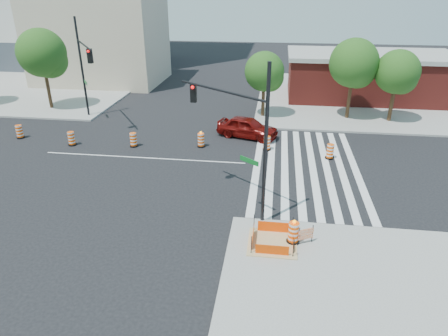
{
  "coord_description": "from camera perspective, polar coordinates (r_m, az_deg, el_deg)",
  "views": [
    {
      "loc": [
        8.83,
        -24.13,
        10.88
      ],
      "look_at": [
        6.1,
        -3.91,
        1.4
      ],
      "focal_mm": 32.0,
      "sensor_mm": 36.0,
      "label": 1
    }
  ],
  "objects": [
    {
      "name": "tree_north_e",
      "position": [
        36.45,
        23.53,
        12.17
      ],
      "size": [
        3.61,
        3.58,
        6.09
      ],
      "color": "#382314",
      "rests_on": "ground"
    },
    {
      "name": "ground",
      "position": [
        27.91,
        -11.43,
        1.45
      ],
      "size": [
        120.0,
        120.0,
        0.0
      ],
      "primitive_type": "plane",
      "color": "black",
      "rests_on": "ground"
    },
    {
      "name": "excavation_pit",
      "position": [
        18.51,
        6.91,
        -10.45
      ],
      "size": [
        2.2,
        2.2,
        0.9
      ],
      "color": "tan",
      "rests_on": "ground"
    },
    {
      "name": "lane_centerline",
      "position": [
        27.9,
        -11.43,
        1.46
      ],
      "size": [
        14.0,
        0.12,
        0.01
      ],
      "primitive_type": "cube",
      "color": "silver",
      "rests_on": "ground"
    },
    {
      "name": "sidewalk_ne",
      "position": [
        44.45,
        19.61,
        9.42
      ],
      "size": [
        22.0,
        22.0,
        0.15
      ],
      "primitive_type": "cube",
      "color": "gray",
      "rests_on": "ground"
    },
    {
      "name": "median_drum_5",
      "position": [
        27.99,
        14.9,
        2.23
      ],
      "size": [
        0.6,
        0.6,
        1.02
      ],
      "color": "black",
      "rests_on": "ground"
    },
    {
      "name": "median_drum_2",
      "position": [
        29.86,
        -12.81,
        3.89
      ],
      "size": [
        0.6,
        0.6,
        1.02
      ],
      "color": "black",
      "rests_on": "ground"
    },
    {
      "name": "median_drum_0",
      "position": [
        34.55,
        -27.17,
        4.59
      ],
      "size": [
        0.6,
        0.6,
        1.02
      ],
      "color": "black",
      "rests_on": "ground"
    },
    {
      "name": "tree_north_b",
      "position": [
        40.74,
        -24.47,
        14.39
      ],
      "size": [
        4.32,
        4.32,
        7.35
      ],
      "color": "#382314",
      "rests_on": "ground"
    },
    {
      "name": "signal_pole_se",
      "position": [
        19.14,
        2.29,
        6.26
      ],
      "size": [
        4.75,
        3.67,
        7.76
      ],
      "rotation": [
        0.0,
        0.0,
        2.49
      ],
      "color": "black",
      "rests_on": "ground"
    },
    {
      "name": "pit_drum",
      "position": [
        18.48,
        9.88,
        -9.16
      ],
      "size": [
        0.6,
        0.6,
        1.18
      ],
      "color": "black",
      "rests_on": "ground"
    },
    {
      "name": "tree_north_c",
      "position": [
        35.16,
        5.84,
        13.25
      ],
      "size": [
        3.37,
        3.37,
        5.73
      ],
      "color": "#382314",
      "rests_on": "ground"
    },
    {
      "name": "signal_pole_nw",
      "position": [
        35.32,
        -19.39,
        14.11
      ],
      "size": [
        3.65,
        5.26,
        8.29
      ],
      "rotation": [
        0.0,
        0.0,
        -0.97
      ],
      "color": "black",
      "rests_on": "ground"
    },
    {
      "name": "beige_midrise",
      "position": [
        50.96,
        -17.31,
        17.24
      ],
      "size": [
        14.0,
        10.0,
        10.0
      ],
      "primitive_type": "cube",
      "color": "#C2AF94",
      "rests_on": "ground"
    },
    {
      "name": "sidewalk_nw",
      "position": [
        51.1,
        -24.66,
        10.49
      ],
      "size": [
        22.0,
        22.0,
        0.15
      ],
      "primitive_type": "cube",
      "color": "gray",
      "rests_on": "ground"
    },
    {
      "name": "median_drum_1",
      "position": [
        31.42,
        -20.95,
        3.89
      ],
      "size": [
        0.6,
        0.6,
        1.02
      ],
      "color": "black",
      "rests_on": "ground"
    },
    {
      "name": "median_drum_3",
      "position": [
        29.11,
        -3.3,
        3.96
      ],
      "size": [
        0.6,
        0.6,
        1.18
      ],
      "color": "black",
      "rests_on": "ground"
    },
    {
      "name": "median_drum_4",
      "position": [
        28.63,
        6.16,
        3.47
      ],
      "size": [
        0.6,
        0.6,
        1.02
      ],
      "color": "black",
      "rests_on": "ground"
    },
    {
      "name": "barricade",
      "position": [
        18.51,
        11.61,
        -9.24
      ],
      "size": [
        0.7,
        0.38,
        0.9
      ],
      "rotation": [
        0.0,
        0.0,
        0.48
      ],
      "color": "#FF5105",
      "rests_on": "ground"
    },
    {
      "name": "crosswalk_east",
      "position": [
        26.56,
        11.57,
        0.21
      ],
      "size": [
        6.75,
        13.5,
        0.01
      ],
      "color": "silver",
      "rests_on": "ground"
    },
    {
      "name": "tree_north_d",
      "position": [
        35.94,
        18.07,
        13.71
      ],
      "size": [
        4.05,
        4.05,
        6.88
      ],
      "color": "#382314",
      "rests_on": "ground"
    },
    {
      "name": "brick_storefront",
      "position": [
        43.96,
        20.03,
        12.23
      ],
      "size": [
        16.5,
        8.5,
        4.6
      ],
      "color": "maroon",
      "rests_on": "ground"
    },
    {
      "name": "red_coupe",
      "position": [
        30.89,
        3.37,
        5.83
      ],
      "size": [
        5.05,
        3.16,
        1.6
      ],
      "primitive_type": "imported",
      "rotation": [
        0.0,
        0.0,
        1.28
      ],
      "color": "#600A08",
      "rests_on": "ground"
    }
  ]
}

